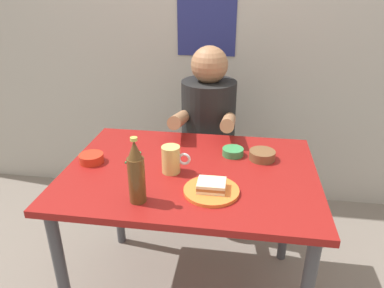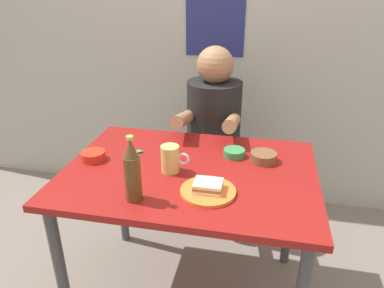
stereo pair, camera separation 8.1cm
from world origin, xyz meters
name	(u,v)px [view 2 (the right image)]	position (x,y,z in m)	size (l,w,h in m)	color
wall_back	(224,14)	(0.00, 1.05, 1.30)	(4.40, 0.09, 2.60)	#ADA89E
dining_table	(190,187)	(0.00, 0.00, 0.65)	(1.10, 0.80, 0.74)	maroon
stool	(212,176)	(0.01, 0.63, 0.35)	(0.34, 0.34, 0.45)	#4C4C51
person_seated	(214,116)	(0.01, 0.62, 0.77)	(0.33, 0.56, 0.72)	black
plate_orange	(208,191)	(0.11, -0.17, 0.75)	(0.22, 0.22, 0.01)	orange
sandwich	(208,186)	(0.11, -0.17, 0.77)	(0.11, 0.09, 0.04)	beige
beer_mug	(171,159)	(-0.08, -0.03, 0.80)	(0.13, 0.08, 0.12)	#D1BC66
beer_bottle	(132,172)	(-0.16, -0.27, 0.86)	(0.06, 0.06, 0.26)	#593819
dip_bowl_green	(234,152)	(0.18, 0.17, 0.76)	(0.10, 0.10, 0.03)	#388C4C
condiment_bowl_brown	(263,157)	(0.31, 0.15, 0.76)	(0.12, 0.12, 0.04)	brown
sauce_bowl_chili	(93,156)	(-0.46, 0.00, 0.76)	(0.11, 0.11, 0.04)	red
spoon	(137,153)	(-0.28, 0.09, 0.75)	(0.05, 0.12, 0.01)	#26A559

